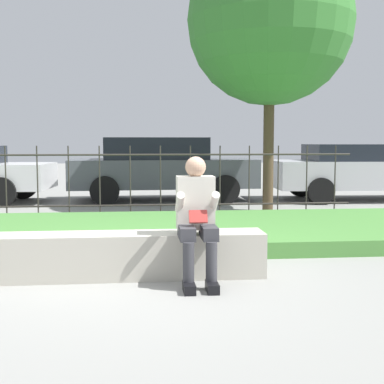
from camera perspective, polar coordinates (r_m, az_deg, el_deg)
The scene contains 8 objects.
ground_plane at distance 5.70m, azimuth -7.11°, elevation -9.02°, with size 60.00×60.00×0.00m, color gray.
stone_bench at distance 5.66m, azimuth -8.31°, elevation -6.98°, with size 3.14×0.45×0.47m.
person_seated_reader at distance 5.34m, azimuth 0.49°, elevation -2.36°, with size 0.42×0.73×1.27m.
grass_berm at distance 7.88m, azimuth -6.74°, elevation -4.26°, with size 10.16×3.08×0.20m.
iron_fence at distance 9.68m, azimuth -6.60°, elevation 1.14°, with size 8.16×0.03×1.34m.
car_parked_center at distance 12.93m, azimuth -3.38°, elevation 2.66°, with size 4.49×2.10×1.51m.
car_parked_right at distance 13.64m, azimuth 18.15°, elevation 2.25°, with size 4.70×2.11×1.35m.
tree_behind_fence at distance 11.24m, azimuth 8.33°, elevation 17.50°, with size 3.31×3.31×5.45m.
Camera 1 is at (0.14, -5.52, 1.42)m, focal length 50.00 mm.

